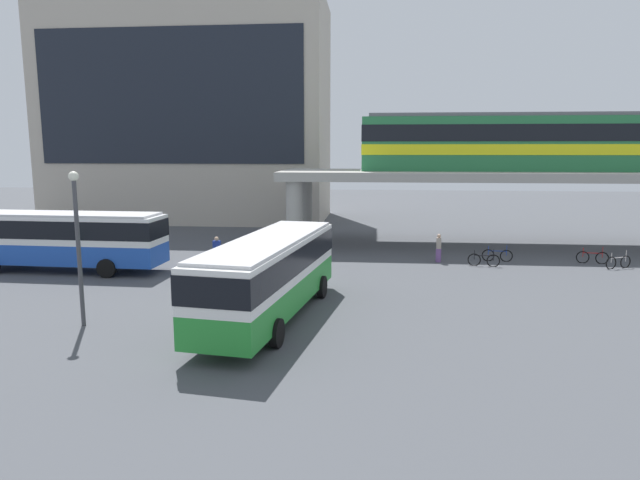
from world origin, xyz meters
TOP-DOWN VIEW (x-y plane):
  - ground_plane at (0.00, 10.00)m, footprint 120.00×120.00m
  - station_building at (-12.06, 29.94)m, footprint 25.42×11.66m
  - elevated_platform at (13.82, 16.56)m, footprint 30.00×7.47m
  - train at (15.49, 16.56)m, footprint 22.29×2.96m
  - bus_main at (1.23, -1.58)m, footprint 4.06×11.29m
  - bus_secondary at (-11.61, 5.96)m, footprint 11.12×3.04m
  - bicycle_black at (11.56, 9.49)m, footprint 1.76×0.42m
  - bicycle_blue at (12.63, 11.03)m, footprint 1.79×0.23m
  - bicycle_silver at (18.97, 9.57)m, footprint 1.65×0.80m
  - bicycle_red at (18.05, 10.90)m, footprint 1.78×0.33m
  - pedestrian_at_kerb at (9.10, 10.48)m, footprint 0.32×0.41m
  - pedestrian_waiting_near_stop at (-3.49, 7.47)m, footprint 0.41×0.32m
  - lamp_post at (-5.68, -3.18)m, footprint 0.36×0.36m

SIDE VIEW (x-z plane):
  - ground_plane at x=0.00m, z-range 0.00..0.00m
  - bicycle_black at x=11.56m, z-range -0.16..0.88m
  - bicycle_blue at x=12.63m, z-range -0.16..0.88m
  - bicycle_silver at x=18.97m, z-range -0.16..0.88m
  - bicycle_red at x=18.05m, z-range -0.16..0.88m
  - pedestrian_at_kerb at x=9.10m, z-range -0.05..1.63m
  - pedestrian_waiting_near_stop at x=-3.49m, z-range -0.05..1.76m
  - bus_main at x=1.23m, z-range 0.38..3.60m
  - bus_secondary at x=-11.61m, z-range 0.38..3.60m
  - lamp_post at x=-5.68m, z-range 0.56..6.39m
  - elevated_platform at x=13.82m, z-range 1.92..7.08m
  - train at x=15.49m, z-range 5.21..9.05m
  - station_building at x=-12.06m, z-range 0.00..20.05m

